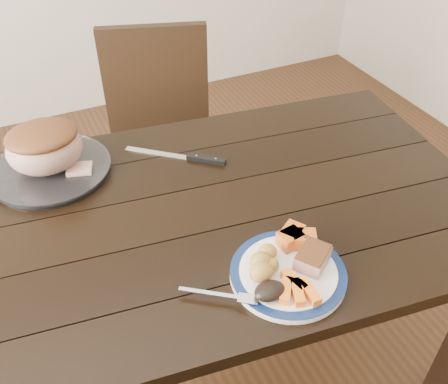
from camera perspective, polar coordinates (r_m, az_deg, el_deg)
name	(u,v)px	position (r m, az deg, el deg)	size (l,w,h in m)	color
ground	(202,364)	(1.92, -2.56, -19.06)	(4.00, 4.00, 0.00)	#472B16
dining_table	(195,235)	(1.40, -3.33, -4.93)	(1.70, 1.09, 0.75)	black
chair_far	(160,133)	(2.07, -7.29, 6.66)	(0.53, 0.54, 0.93)	black
dinner_plate	(288,274)	(1.18, 7.31, -9.29)	(0.27, 0.27, 0.02)	white
plate_rim	(288,272)	(1.17, 7.34, -9.01)	(0.27, 0.27, 0.02)	#0E1F48
serving_platter	(51,170)	(1.54, -19.18, 2.36)	(0.34, 0.34, 0.02)	white
pork_slice	(312,258)	(1.18, 10.08, -7.48)	(0.08, 0.06, 0.04)	tan
roasted_potatoes	(263,264)	(1.15, 4.54, -8.16)	(0.10, 0.10, 0.05)	gold
carrot_batons	(297,289)	(1.12, 8.30, -10.91)	(0.09, 0.11, 0.02)	orange
pumpkin_wedges	(295,238)	(1.22, 8.17, -5.18)	(0.09, 0.09, 0.04)	orange
dark_mushroom	(270,291)	(1.10, 5.25, -11.18)	(0.07, 0.05, 0.03)	black
fork	(224,296)	(1.11, 0.05, -11.79)	(0.15, 0.12, 0.00)	silver
roast_joint	(45,148)	(1.50, -19.80, 4.71)	(0.21, 0.18, 0.14)	tan
cut_slice	(80,169)	(1.49, -16.17, 2.50)	(0.07, 0.06, 0.02)	tan
carving_knife	(194,158)	(1.51, -3.50, 3.93)	(0.26, 0.22, 0.01)	silver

